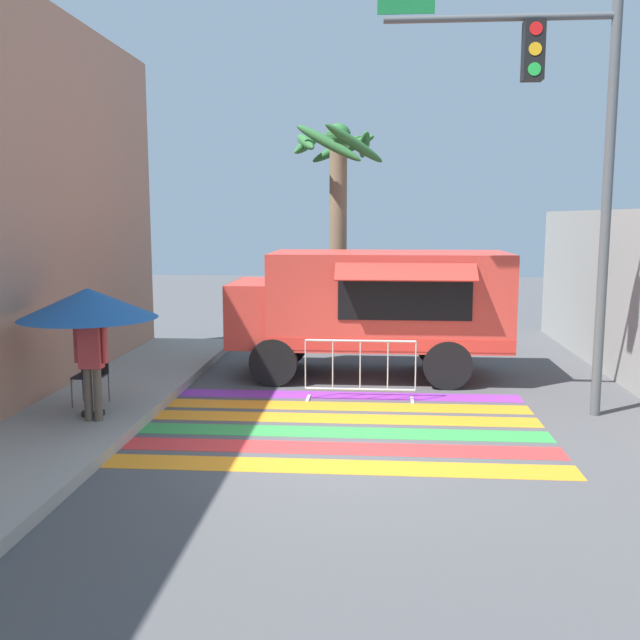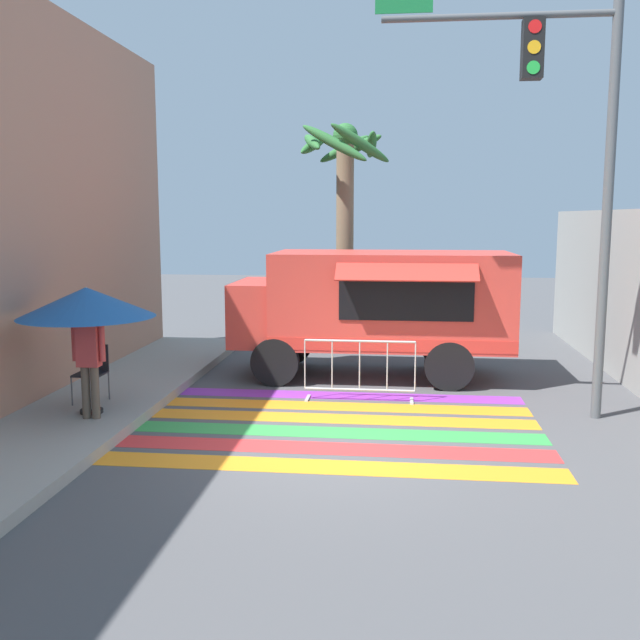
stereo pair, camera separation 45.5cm
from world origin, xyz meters
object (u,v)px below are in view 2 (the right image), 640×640
at_px(vendor_person, 89,355).
at_px(barricade_front, 360,371).
at_px(folding_chair, 92,368).
at_px(patio_umbrella, 87,303).
at_px(palm_tree, 343,198).
at_px(food_truck, 370,303).
at_px(traffic_signal_pole, 568,135).

relative_size(vendor_person, barricade_front, 0.88).
bearing_deg(folding_chair, barricade_front, 10.65).
relative_size(patio_umbrella, barricade_front, 1.06).
bearing_deg(palm_tree, patio_umbrella, -117.05).
bearing_deg(patio_umbrella, food_truck, 42.42).
height_order(food_truck, traffic_signal_pole, traffic_signal_pole).
relative_size(traffic_signal_pole, palm_tree, 1.24).
xyz_separation_m(folding_chair, barricade_front, (4.46, 1.18, -0.20)).
bearing_deg(barricade_front, food_truck, 87.23).
bearing_deg(folding_chair, vendor_person, -71.76).
bearing_deg(food_truck, folding_chair, -145.04).
bearing_deg(traffic_signal_pole, palm_tree, 125.31).
height_order(traffic_signal_pole, vendor_person, traffic_signal_pole).
height_order(traffic_signal_pole, palm_tree, traffic_signal_pole).
distance_m(food_truck, vendor_person, 5.91).
distance_m(vendor_person, barricade_front, 4.64).
bearing_deg(food_truck, patio_umbrella, -137.58).
bearing_deg(traffic_signal_pole, food_truck, 139.72).
bearing_deg(palm_tree, folding_chair, -121.68).
height_order(patio_umbrella, barricade_front, patio_umbrella).
height_order(patio_umbrella, vendor_person, patio_umbrella).
xyz_separation_m(traffic_signal_pole, folding_chair, (-7.73, -0.50, -3.79)).
bearing_deg(barricade_front, traffic_signal_pole, -11.70).
xyz_separation_m(folding_chair, palm_tree, (3.76, 6.10, 2.97)).
xyz_separation_m(patio_umbrella, barricade_front, (4.18, 1.89, -1.40)).
bearing_deg(food_truck, barricade_front, -92.77).
relative_size(traffic_signal_pole, patio_umbrella, 3.19).
xyz_separation_m(traffic_signal_pole, palm_tree, (-3.97, 5.60, -0.82)).
xyz_separation_m(patio_umbrella, palm_tree, (3.48, 6.82, 1.78)).
height_order(barricade_front, palm_tree, palm_tree).
xyz_separation_m(food_truck, vendor_person, (-4.14, -4.20, -0.36)).
xyz_separation_m(patio_umbrella, folding_chair, (-0.28, 0.72, -1.20)).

